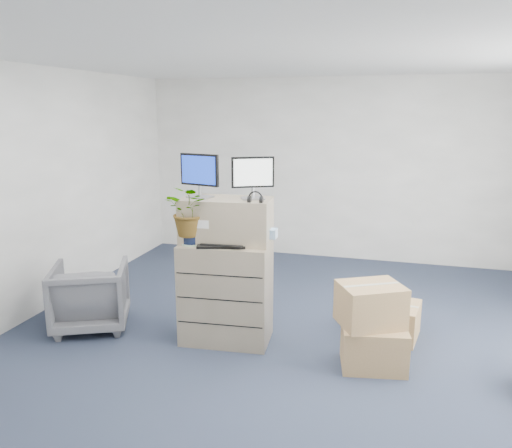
# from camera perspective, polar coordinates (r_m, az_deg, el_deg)

# --- Properties ---
(ground) EXTENTS (7.00, 7.00, 0.00)m
(ground) POSITION_cam_1_polar(r_m,az_deg,el_deg) (4.92, 3.37, -15.14)
(ground) COLOR #23293F
(ground) RESTS_ON ground
(wall_back) EXTENTS (6.00, 0.02, 2.80)m
(wall_back) POSITION_cam_1_polar(r_m,az_deg,el_deg) (7.86, 9.07, 6.14)
(wall_back) COLOR beige
(wall_back) RESTS_ON ground
(filing_cabinet_lower) EXTENTS (0.92, 0.61, 1.03)m
(filing_cabinet_lower) POSITION_cam_1_polar(r_m,az_deg,el_deg) (5.10, -3.42, -7.76)
(filing_cabinet_lower) COLOR gray
(filing_cabinet_lower) RESTS_ON ground
(filing_cabinet_upper) EXTENTS (0.91, 0.51, 0.44)m
(filing_cabinet_upper) POSITION_cam_1_polar(r_m,az_deg,el_deg) (4.93, -3.40, 0.43)
(filing_cabinet_upper) COLOR gray
(filing_cabinet_upper) RESTS_ON filing_cabinet_lower
(monitor_left) EXTENTS (0.43, 0.22, 0.43)m
(monitor_left) POSITION_cam_1_polar(r_m,az_deg,el_deg) (4.92, -6.49, 5.79)
(monitor_left) COLOR #99999E
(monitor_left) RESTS_ON filing_cabinet_upper
(monitor_right) EXTENTS (0.38, 0.24, 0.41)m
(monitor_right) POSITION_cam_1_polar(r_m,az_deg,el_deg) (4.80, -0.36, 5.56)
(monitor_right) COLOR #99999E
(monitor_right) RESTS_ON filing_cabinet_upper
(headphones) EXTENTS (0.14, 0.03, 0.14)m
(headphones) POSITION_cam_1_polar(r_m,az_deg,el_deg) (4.67, -0.08, 2.96)
(headphones) COLOR black
(headphones) RESTS_ON filing_cabinet_upper
(keyboard) EXTENTS (0.50, 0.31, 0.02)m
(keyboard) POSITION_cam_1_polar(r_m,az_deg,el_deg) (4.81, -3.96, -2.45)
(keyboard) COLOR black
(keyboard) RESTS_ON filing_cabinet_lower
(mouse) EXTENTS (0.11, 0.09, 0.03)m
(mouse) POSITION_cam_1_polar(r_m,az_deg,el_deg) (4.78, -0.34, -2.46)
(mouse) COLOR silver
(mouse) RESTS_ON filing_cabinet_lower
(water_bottle) EXTENTS (0.07, 0.07, 0.26)m
(water_bottle) POSITION_cam_1_polar(r_m,az_deg,el_deg) (4.95, -2.90, -0.58)
(water_bottle) COLOR gray
(water_bottle) RESTS_ON filing_cabinet_lower
(phone_dock) EXTENTS (0.06, 0.05, 0.12)m
(phone_dock) POSITION_cam_1_polar(r_m,az_deg,el_deg) (4.95, -3.54, -1.67)
(phone_dock) COLOR silver
(phone_dock) RESTS_ON filing_cabinet_lower
(external_drive) EXTENTS (0.22, 0.17, 0.06)m
(external_drive) POSITION_cam_1_polar(r_m,az_deg,el_deg) (4.94, 0.23, -1.79)
(external_drive) COLOR black
(external_drive) RESTS_ON filing_cabinet_lower
(tissue_box) EXTENTS (0.25, 0.13, 0.09)m
(tissue_box) POSITION_cam_1_polar(r_m,az_deg,el_deg) (4.90, 0.97, -1.03)
(tissue_box) COLOR #3B7FCA
(tissue_box) RESTS_ON external_drive
(potted_plant) EXTENTS (0.58, 0.62, 0.47)m
(potted_plant) POSITION_cam_1_polar(r_m,az_deg,el_deg) (4.86, -7.47, 0.74)
(potted_plant) COLOR #98B591
(potted_plant) RESTS_ON filing_cabinet_lower
(office_chair) EXTENTS (0.99, 0.96, 0.78)m
(office_chair) POSITION_cam_1_polar(r_m,az_deg,el_deg) (5.70, -18.42, -7.47)
(office_chair) COLOR slate
(office_chair) RESTS_ON ground
(cardboard_boxes) EXTENTS (2.29, 1.30, 0.78)m
(cardboard_boxes) POSITION_cam_1_polar(r_m,az_deg,el_deg) (4.95, 18.83, -11.98)
(cardboard_boxes) COLOR #A47F4F
(cardboard_boxes) RESTS_ON ground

